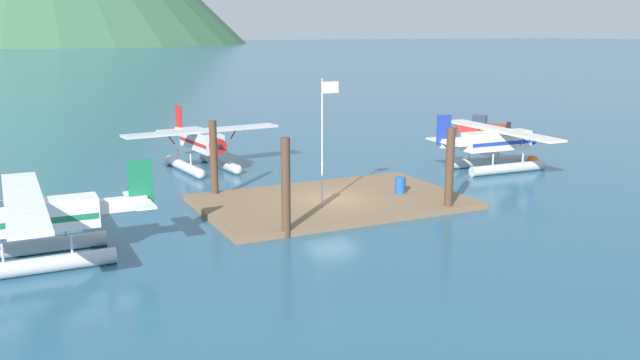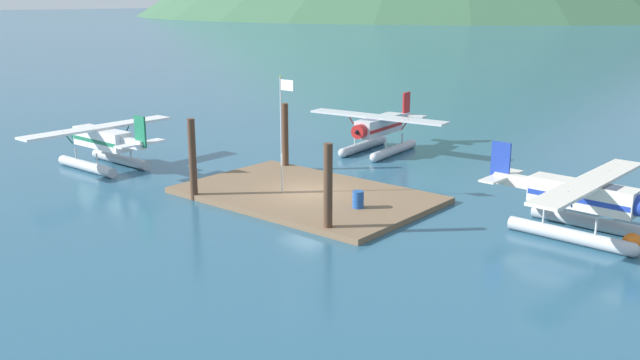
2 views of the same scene
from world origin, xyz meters
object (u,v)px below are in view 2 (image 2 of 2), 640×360
flagpole (283,122)px  seaplane_cream_stbd_fwd (582,203)px  seaplane_silver_bow_left (379,131)px  seaplane_white_port_aft (102,144)px  fuel_drum (358,199)px  mooring_buoy (632,243)px

flagpole → seaplane_cream_stbd_fwd: bearing=16.1°
seaplane_cream_stbd_fwd → seaplane_silver_bow_left: bearing=153.8°
seaplane_white_port_aft → seaplane_silver_bow_left: bearing=53.6°
seaplane_white_port_aft → fuel_drum: bearing=8.2°
seaplane_silver_bow_left → seaplane_cream_stbd_fwd: bearing=-26.2°
flagpole → fuel_drum: flagpole is taller
seaplane_cream_stbd_fwd → seaplane_white_port_aft: bearing=-167.1°
fuel_drum → mooring_buoy: bearing=14.3°
fuel_drum → seaplane_white_port_aft: bearing=-171.8°
seaplane_white_port_aft → flagpole: bearing=9.4°
mooring_buoy → seaplane_white_port_aft: seaplane_white_port_aft is taller
seaplane_silver_bow_left → seaplane_cream_stbd_fwd: 19.36m
flagpole → mooring_buoy: (17.25, 3.54, -3.82)m
mooring_buoy → seaplane_cream_stbd_fwd: bearing=164.2°
fuel_drum → seaplane_white_port_aft: 18.78m
flagpole → seaplane_silver_bow_left: flagpole is taller
seaplane_silver_bow_left → fuel_drum: bearing=-59.0°
seaplane_silver_bow_left → seaplane_cream_stbd_fwd: (17.38, -8.54, 0.00)m
flagpole → fuel_drum: size_ratio=7.26×
fuel_drum → seaplane_cream_stbd_fwd: size_ratio=0.08×
flagpole → seaplane_white_port_aft: 14.20m
seaplane_silver_bow_left → mooring_buoy: bearing=-24.9°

